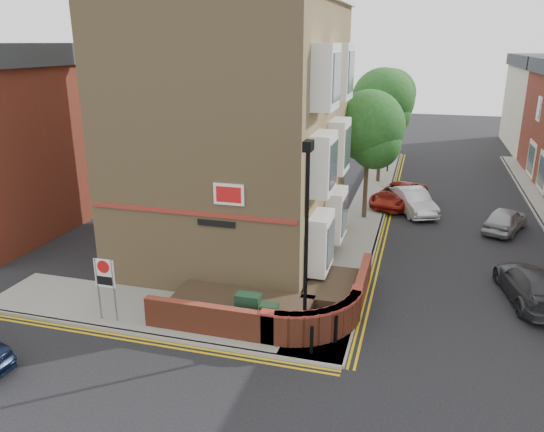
{
  "coord_description": "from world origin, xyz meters",
  "views": [
    {
      "loc": [
        4.69,
        -13.3,
        9.07
      ],
      "look_at": [
        -0.27,
        4.0,
        3.13
      ],
      "focal_mm": 35.0,
      "sensor_mm": 36.0,
      "label": 1
    }
  ],
  "objects_px": {
    "zone_sign": "(105,278)",
    "silver_car_near": "(413,201)",
    "lamppost": "(306,243)",
    "utility_cabinet_large": "(248,311)"
  },
  "relations": [
    {
      "from": "silver_car_near",
      "to": "zone_sign",
      "type": "bearing_deg",
      "value": -145.74
    },
    {
      "from": "lamppost",
      "to": "zone_sign",
      "type": "distance_m",
      "value": 6.85
    },
    {
      "from": "zone_sign",
      "to": "utility_cabinet_large",
      "type": "bearing_deg",
      "value": 9.69
    },
    {
      "from": "zone_sign",
      "to": "silver_car_near",
      "type": "relative_size",
      "value": 0.54
    },
    {
      "from": "zone_sign",
      "to": "silver_car_near",
      "type": "distance_m",
      "value": 18.04
    },
    {
      "from": "utility_cabinet_large",
      "to": "silver_car_near",
      "type": "bearing_deg",
      "value": 71.84
    },
    {
      "from": "lamppost",
      "to": "zone_sign",
      "type": "height_order",
      "value": "lamppost"
    },
    {
      "from": "utility_cabinet_large",
      "to": "zone_sign",
      "type": "height_order",
      "value": "zone_sign"
    },
    {
      "from": "lamppost",
      "to": "zone_sign",
      "type": "relative_size",
      "value": 2.86
    },
    {
      "from": "lamppost",
      "to": "silver_car_near",
      "type": "xyz_separation_m",
      "value": [
        2.87,
        14.63,
        -2.67
      ]
    }
  ]
}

